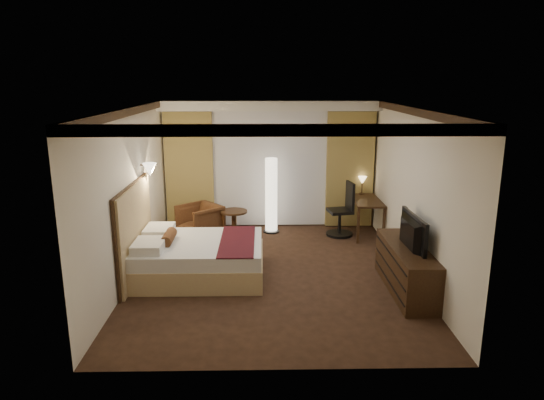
{
  "coord_description": "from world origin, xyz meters",
  "views": [
    {
      "loc": [
        -0.16,
        -7.49,
        3.14
      ],
      "look_at": [
        0.0,
        0.4,
        1.15
      ],
      "focal_mm": 32.0,
      "sensor_mm": 36.0,
      "label": 1
    }
  ],
  "objects_px": {
    "side_table": "(234,225)",
    "office_chair": "(340,209)",
    "desk": "(365,217)",
    "dresser": "(406,269)",
    "bed": "(200,258)",
    "armchair": "(200,220)",
    "floor_lamp": "(271,195)",
    "television": "(407,227)"
  },
  "relations": [
    {
      "from": "office_chair",
      "to": "dresser",
      "type": "relative_size",
      "value": 0.62
    },
    {
      "from": "armchair",
      "to": "side_table",
      "type": "height_order",
      "value": "armchair"
    },
    {
      "from": "side_table",
      "to": "dresser",
      "type": "relative_size",
      "value": 0.32
    },
    {
      "from": "office_chair",
      "to": "dresser",
      "type": "bearing_deg",
      "value": -87.62
    },
    {
      "from": "armchair",
      "to": "desk",
      "type": "distance_m",
      "value": 3.38
    },
    {
      "from": "floor_lamp",
      "to": "bed",
      "type": "bearing_deg",
      "value": -117.54
    },
    {
      "from": "desk",
      "to": "office_chair",
      "type": "bearing_deg",
      "value": -174.67
    },
    {
      "from": "desk",
      "to": "floor_lamp",
      "type": "bearing_deg",
      "value": 174.08
    },
    {
      "from": "armchair",
      "to": "side_table",
      "type": "bearing_deg",
      "value": 43.26
    },
    {
      "from": "dresser",
      "to": "television",
      "type": "relative_size",
      "value": 1.75
    },
    {
      "from": "bed",
      "to": "floor_lamp",
      "type": "relative_size",
      "value": 1.28
    },
    {
      "from": "bed",
      "to": "armchair",
      "type": "height_order",
      "value": "armchair"
    },
    {
      "from": "floor_lamp",
      "to": "desk",
      "type": "height_order",
      "value": "floor_lamp"
    },
    {
      "from": "television",
      "to": "desk",
      "type": "bearing_deg",
      "value": -1.28
    },
    {
      "from": "armchair",
      "to": "office_chair",
      "type": "height_order",
      "value": "office_chair"
    },
    {
      "from": "bed",
      "to": "dresser",
      "type": "distance_m",
      "value": 3.24
    },
    {
      "from": "bed",
      "to": "floor_lamp",
      "type": "distance_m",
      "value": 2.64
    },
    {
      "from": "television",
      "to": "office_chair",
      "type": "bearing_deg",
      "value": 10.0
    },
    {
      "from": "side_table",
      "to": "office_chair",
      "type": "relative_size",
      "value": 0.53
    },
    {
      "from": "desk",
      "to": "side_table",
      "type": "bearing_deg",
      "value": -175.1
    },
    {
      "from": "floor_lamp",
      "to": "dresser",
      "type": "height_order",
      "value": "floor_lamp"
    },
    {
      "from": "side_table",
      "to": "office_chair",
      "type": "bearing_deg",
      "value": 4.79
    },
    {
      "from": "armchair",
      "to": "desk",
      "type": "relative_size",
      "value": 0.63
    },
    {
      "from": "armchair",
      "to": "side_table",
      "type": "relative_size",
      "value": 1.29
    },
    {
      "from": "television",
      "to": "armchair",
      "type": "bearing_deg",
      "value": 51.1
    },
    {
      "from": "armchair",
      "to": "office_chair",
      "type": "bearing_deg",
      "value": 51.43
    },
    {
      "from": "bed",
      "to": "desk",
      "type": "relative_size",
      "value": 1.7
    },
    {
      "from": "desk",
      "to": "dresser",
      "type": "distance_m",
      "value": 2.73
    },
    {
      "from": "floor_lamp",
      "to": "desk",
      "type": "distance_m",
      "value": 1.98
    },
    {
      "from": "bed",
      "to": "office_chair",
      "type": "distance_m",
      "value": 3.31
    },
    {
      "from": "armchair",
      "to": "desk",
      "type": "xyz_separation_m",
      "value": [
        3.37,
        0.16,
        -0.0
      ]
    },
    {
      "from": "side_table",
      "to": "desk",
      "type": "xyz_separation_m",
      "value": [
        2.68,
        0.23,
        0.08
      ]
    },
    {
      "from": "bed",
      "to": "office_chair",
      "type": "xyz_separation_m",
      "value": [
        2.59,
        2.05,
        0.26
      ]
    },
    {
      "from": "desk",
      "to": "dresser",
      "type": "xyz_separation_m",
      "value": [
        0.05,
        -2.73,
        -0.02
      ]
    },
    {
      "from": "office_chair",
      "to": "armchair",
      "type": "bearing_deg",
      "value": 172.21
    },
    {
      "from": "desk",
      "to": "office_chair",
      "type": "relative_size",
      "value": 1.07
    },
    {
      "from": "desk",
      "to": "office_chair",
      "type": "height_order",
      "value": "office_chair"
    },
    {
      "from": "armchair",
      "to": "television",
      "type": "xyz_separation_m",
      "value": [
        3.39,
        -2.58,
        0.62
      ]
    },
    {
      "from": "office_chair",
      "to": "television",
      "type": "relative_size",
      "value": 1.08
    },
    {
      "from": "desk",
      "to": "office_chair",
      "type": "distance_m",
      "value": 0.57
    },
    {
      "from": "side_table",
      "to": "dresser",
      "type": "bearing_deg",
      "value": -42.51
    },
    {
      "from": "bed",
      "to": "floor_lamp",
      "type": "height_order",
      "value": "floor_lamp"
    }
  ]
}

